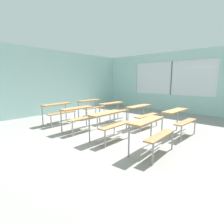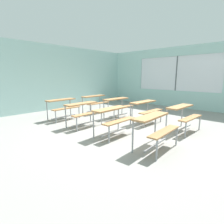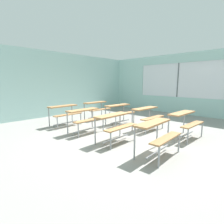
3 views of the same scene
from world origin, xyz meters
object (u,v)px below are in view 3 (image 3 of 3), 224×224
desk_bench_r2c0 (85,115)px  desk_bench_r3c0 (65,111)px  desk_bench_r0c1 (185,119)px  desk_bench_r1c0 (115,121)px  desk_bench_r3c1 (97,106)px  desk_bench_r1c1 (148,113)px  desk_bench_r0c0 (157,131)px  desk_bench_r2c1 (120,110)px

desk_bench_r2c0 → desk_bench_r3c0: same height
desk_bench_r0c1 → desk_bench_r1c0: bearing=145.0°
desk_bench_r3c0 → desk_bench_r3c1: bearing=-1.3°
desk_bench_r1c1 → desk_bench_r0c1: bearing=-90.3°
desk_bench_r0c0 → desk_bench_r1c1: bearing=35.4°
desk_bench_r0c1 → desk_bench_r1c1: 1.29m
desk_bench_r0c1 → desk_bench_r2c0: size_ratio=1.01×
desk_bench_r1c1 → desk_bench_r2c1: 1.22m
desk_bench_r0c1 → desk_bench_r3c1: size_ratio=1.02×
desk_bench_r1c0 → desk_bench_r2c0: 1.29m
desk_bench_r3c0 → desk_bench_r3c1: size_ratio=1.02×
desk_bench_r1c0 → desk_bench_r3c1: size_ratio=1.01×
desk_bench_r2c1 → desk_bench_r3c0: (-1.59, 1.31, 0.00)m
desk_bench_r0c0 → desk_bench_r3c0: same height
desk_bench_r1c0 → desk_bench_r3c0: size_ratio=0.99×
desk_bench_r2c1 → desk_bench_r3c0: 2.06m
desk_bench_r1c0 → desk_bench_r2c0: (-0.01, 1.29, 0.00)m
desk_bench_r2c1 → desk_bench_r3c1: same height
desk_bench_r1c0 → desk_bench_r2c1: same height
desk_bench_r2c1 → desk_bench_r0c1: bearing=-87.1°
desk_bench_r2c1 → desk_bench_r3c1: bearing=92.0°
desk_bench_r0c1 → desk_bench_r3c0: size_ratio=1.00×
desk_bench_r2c0 → desk_bench_r3c1: (1.66, 1.32, 0.00)m
desk_bench_r0c1 → desk_bench_r2c1: same height
desk_bench_r0c0 → desk_bench_r1c1: 2.15m
desk_bench_r1c1 → desk_bench_r3c0: 3.01m
desk_bench_r3c1 → desk_bench_r0c1: bearing=-90.1°
desk_bench_r2c0 → desk_bench_r2c1: 1.64m
desk_bench_r1c1 → desk_bench_r2c0: bearing=145.6°
desk_bench_r3c0 → desk_bench_r3c1: same height
desk_bench_r2c0 → desk_bench_r3c0: (0.05, 1.30, 0.00)m
desk_bench_r3c0 → desk_bench_r2c1: bearing=-41.8°
desk_bench_r3c1 → desk_bench_r3c0: bearing=-178.9°
desk_bench_r0c0 → desk_bench_r1c0: size_ratio=1.01×
desk_bench_r0c0 → desk_bench_r2c0: same height
desk_bench_r0c1 → desk_bench_r3c1: same height
desk_bench_r1c0 → desk_bench_r0c1: bearing=-38.4°
desk_bench_r2c1 → desk_bench_r1c0: bearing=-139.0°
desk_bench_r2c0 → desk_bench_r3c0: 1.30m
desk_bench_r1c0 → desk_bench_r1c1: (1.67, 0.06, 0.00)m
desk_bench_r2c1 → desk_bench_r3c1: (0.02, 1.34, 0.00)m
desk_bench_r0c1 → desk_bench_r1c0: 2.04m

